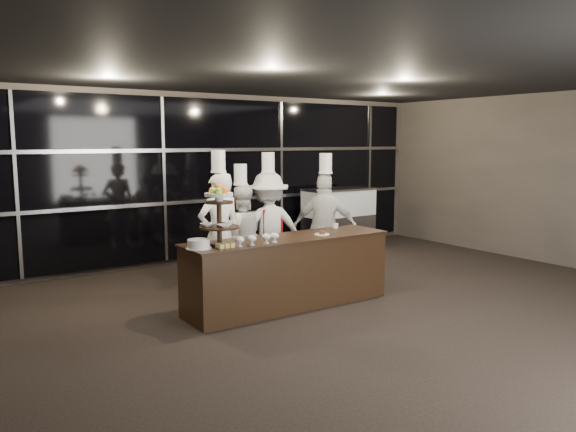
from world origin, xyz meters
TOP-DOWN VIEW (x-y plane):
  - room at (0.00, 0.00)m, footprint 10.00×10.00m
  - window_wall at (0.00, 4.94)m, footprint 8.60×0.10m
  - buffet_counter at (-0.78, 1.77)m, footprint 2.84×0.74m
  - display_stand at (-1.78, 1.77)m, footprint 0.48×0.48m
  - compotes at (-1.37, 1.55)m, footprint 0.60×0.11m
  - layer_cake at (-2.08, 1.72)m, footprint 0.30×0.30m
  - pastry_squares at (-1.80, 1.60)m, footprint 0.20×0.13m
  - small_plate at (-0.30, 1.67)m, footprint 0.20×0.20m
  - chef_cup at (0.21, 2.02)m, footprint 0.08×0.08m
  - display_case at (2.16, 4.30)m, footprint 1.44×0.63m
  - chef_a at (-1.29, 2.72)m, footprint 0.64×0.42m
  - chef_b at (-0.80, 2.98)m, footprint 0.86×0.74m
  - chef_c at (-0.38, 2.88)m, footprint 1.21×0.87m
  - chef_d at (0.41, 2.52)m, footprint 0.99×0.98m

SIDE VIEW (x-z plane):
  - buffet_counter at x=-0.78m, z-range 0.01..0.93m
  - display_case at x=2.16m, z-range 0.07..1.31m
  - chef_b at x=-0.80m, z-range -0.13..1.70m
  - chef_d at x=0.41m, z-range -0.13..1.85m
  - chef_c at x=-0.38m, z-range -0.14..1.86m
  - chef_a at x=-1.29m, z-range -0.12..1.92m
  - small_plate at x=-0.30m, z-range 0.91..0.96m
  - pastry_squares at x=-1.80m, z-range 0.92..0.97m
  - chef_cup at x=0.21m, z-range 0.92..0.99m
  - layer_cake at x=-2.08m, z-range 0.92..1.03m
  - compotes at x=-1.37m, z-range 0.94..1.06m
  - display_stand at x=-1.78m, z-range 0.97..1.71m
  - room at x=0.00m, z-range -3.50..6.50m
  - window_wall at x=0.00m, z-range 0.10..2.90m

